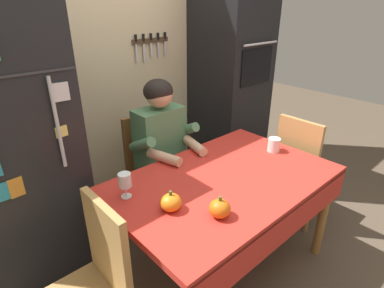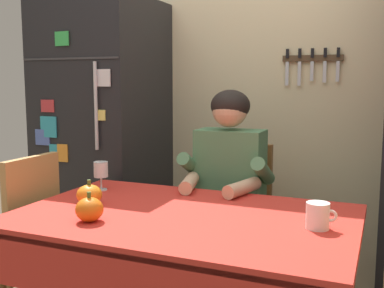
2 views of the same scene
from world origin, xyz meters
TOP-DOWN VIEW (x-y plane):
  - ground_plane at (0.00, 0.00)m, footprint 10.00×10.00m
  - back_wall_assembly at (0.05, 1.35)m, footprint 3.70×0.13m
  - refrigerator at (-0.95, 0.96)m, footprint 0.68×0.71m
  - wall_oven at (1.05, 1.00)m, footprint 0.60×0.64m
  - dining_table at (0.00, 0.08)m, footprint 1.40×0.90m
  - chair_behind_person at (-0.01, 0.87)m, footprint 0.40×0.40m
  - seated_person at (-0.01, 0.68)m, footprint 0.47×0.55m
  - chair_left_side at (-0.90, 0.10)m, footprint 0.40×0.40m
  - chair_right_side at (0.90, 0.06)m, footprint 0.40×0.40m
  - coffee_mug at (0.54, 0.11)m, footprint 0.12×0.09m
  - wine_glass at (-0.56, 0.33)m, footprint 0.07×0.07m
  - pumpkin_large at (-0.45, 0.07)m, footprint 0.11×0.11m
  - pumpkin_medium at (-0.30, -0.14)m, footprint 0.11×0.11m

SIDE VIEW (x-z plane):
  - ground_plane at x=0.00m, z-range 0.00..0.00m
  - chair_behind_person at x=-0.01m, z-range 0.05..0.98m
  - chair_left_side at x=-0.90m, z-range 0.05..0.98m
  - chair_right_side at x=0.90m, z-range 0.05..0.98m
  - dining_table at x=0.00m, z-range 0.29..1.03m
  - seated_person at x=-0.01m, z-range 0.11..1.36m
  - pumpkin_large at x=-0.45m, z-range 0.73..0.84m
  - pumpkin_medium at x=-0.30m, z-range 0.73..0.85m
  - coffee_mug at x=0.54m, z-range 0.74..0.84m
  - wine_glass at x=-0.56m, z-range 0.77..0.91m
  - refrigerator at x=-0.95m, z-range 0.00..1.80m
  - wall_oven at x=1.05m, z-range 0.00..2.10m
  - back_wall_assembly at x=0.05m, z-range 0.00..2.60m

